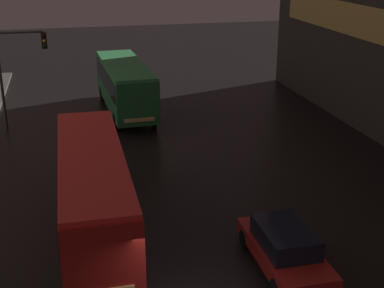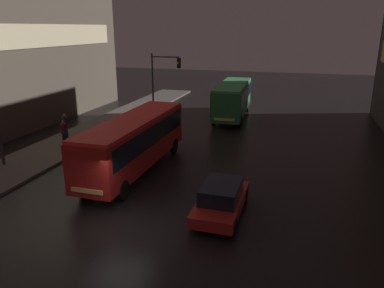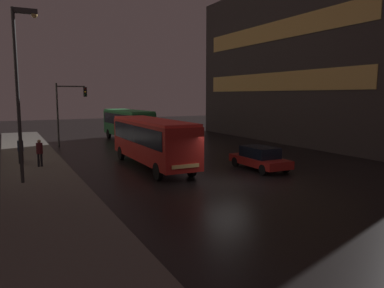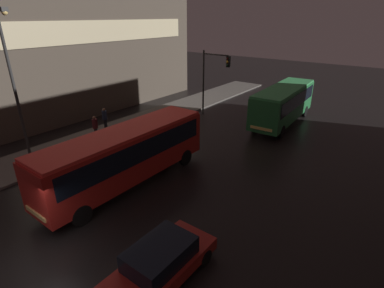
{
  "view_description": "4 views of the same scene",
  "coord_description": "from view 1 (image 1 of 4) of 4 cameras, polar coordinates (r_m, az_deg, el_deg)",
  "views": [
    {
      "loc": [
        -2.63,
        -11.76,
        10.08
      ],
      "look_at": [
        2.41,
        9.24,
        2.0
      ],
      "focal_mm": 50.0,
      "sensor_mm": 36.0,
      "label": 1
    },
    {
      "loc": [
        6.94,
        -12.53,
        8.04
      ],
      "look_at": [
        1.62,
        5.46,
        2.18
      ],
      "focal_mm": 35.0,
      "sensor_mm": 36.0,
      "label": 2
    },
    {
      "loc": [
        -10.65,
        -16.83,
        4.76
      ],
      "look_at": [
        1.02,
        6.33,
        1.36
      ],
      "focal_mm": 35.0,
      "sensor_mm": 36.0,
      "label": 3
    },
    {
      "loc": [
        9.57,
        -3.33,
        8.71
      ],
      "look_at": [
        -0.56,
        10.07,
        1.44
      ],
      "focal_mm": 28.0,
      "sensor_mm": 36.0,
      "label": 4
    }
  ],
  "objects": [
    {
      "name": "bus_near",
      "position": [
        19.68,
        -10.53,
        -4.23
      ],
      "size": [
        2.41,
        10.31,
        3.18
      ],
      "rotation": [
        0.0,
        0.0,
        3.14
      ],
      "color": "#AD1E19",
      "rests_on": "ground"
    },
    {
      "name": "car_taxi",
      "position": [
        18.13,
        9.85,
        -10.78
      ],
      "size": [
        1.92,
        4.4,
        1.48
      ],
      "rotation": [
        0.0,
        0.0,
        3.14
      ],
      "color": "maroon",
      "rests_on": "ground"
    },
    {
      "name": "traffic_light_main",
      "position": [
        31.77,
        -18.2,
        8.34
      ],
      "size": [
        2.78,
        0.35,
        5.85
      ],
      "color": "#2D2D2D",
      "rests_on": "ground"
    },
    {
      "name": "bus_far",
      "position": [
        33.91,
        -7.17,
        6.51
      ],
      "size": [
        2.86,
        9.36,
        3.2
      ],
      "rotation": [
        0.0,
        0.0,
        3.19
      ],
      "color": "#236B38",
      "rests_on": "ground"
    }
  ]
}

